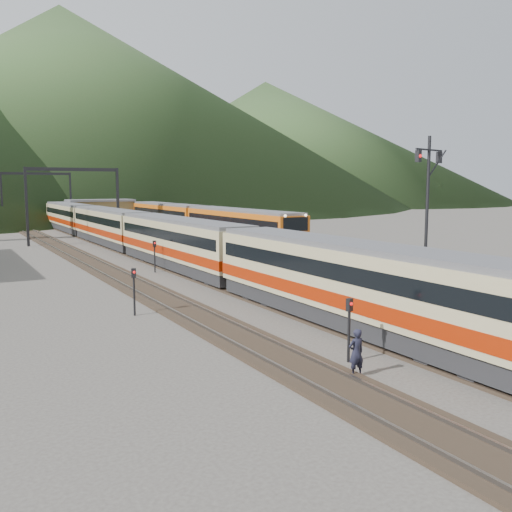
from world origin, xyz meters
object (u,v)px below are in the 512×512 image
second_train (199,220)px  worker (356,353)px  main_train (139,233)px  signal_mast (427,202)px

second_train → worker: second_train is taller
main_train → signal_mast: bearing=-83.5°
main_train → second_train: bearing=48.8°
second_train → worker: 50.22m
main_train → worker: main_train is taller
second_train → worker: size_ratio=26.25×
signal_mast → worker: size_ratio=4.62×
worker → second_train: bearing=-106.7°
worker → signal_mast: bearing=-148.9°
main_train → signal_mast: (3.45, -30.51, 3.46)m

